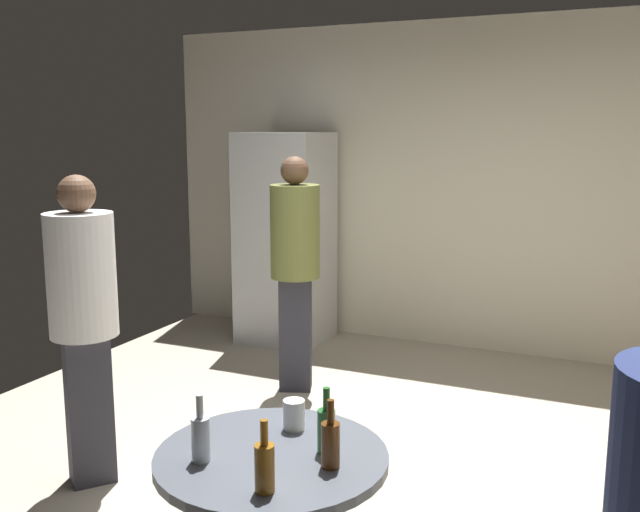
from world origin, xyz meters
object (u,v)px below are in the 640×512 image
object	(u,v)px
beer_bottle_green	(326,429)
plastic_cup_white	(294,415)
foreground_table	(272,482)
beer_bottle_brown	(331,443)
beer_bottle_amber	(265,466)
person_in_olive_shirt	(295,256)
person_in_white_shirt	(83,308)
beer_bottle_clear	(201,437)
refrigerator	(286,238)

from	to	relation	value
beer_bottle_green	plastic_cup_white	distance (m)	0.23
foreground_table	beer_bottle_brown	bearing A→B (deg)	-2.29
beer_bottle_amber	beer_bottle_green	bearing A→B (deg)	79.14
person_in_olive_shirt	beer_bottle_amber	bearing A→B (deg)	3.33
plastic_cup_white	person_in_white_shirt	size ratio (longest dim) A/B	0.07
person_in_olive_shirt	beer_bottle_green	bearing A→B (deg)	7.59
plastic_cup_white	beer_bottle_clear	bearing A→B (deg)	-115.34
beer_bottle_brown	person_in_olive_shirt	bearing A→B (deg)	118.70
refrigerator	beer_bottle_amber	xyz separation A→B (m)	(1.78, -3.64, -0.08)
beer_bottle_green	person_in_white_shirt	bearing A→B (deg)	159.56
foreground_table	plastic_cup_white	size ratio (longest dim) A/B	7.27
beer_bottle_brown	beer_bottle_green	bearing A→B (deg)	120.77
person_in_olive_shirt	person_in_white_shirt	size ratio (longest dim) A/B	1.03
beer_bottle_green	foreground_table	bearing A→B (deg)	-152.95
beer_bottle_clear	person_in_olive_shirt	xyz separation A→B (m)	(-0.87, 2.47, 0.14)
beer_bottle_clear	person_in_olive_shirt	world-z (taller)	person_in_olive_shirt
plastic_cup_white	person_in_olive_shirt	size ratio (longest dim) A/B	0.07
beer_bottle_brown	beer_bottle_green	distance (m)	0.11
foreground_table	person_in_olive_shirt	bearing A→B (deg)	114.41
refrigerator	foreground_table	world-z (taller)	refrigerator
refrigerator	person_in_white_shirt	world-z (taller)	refrigerator
beer_bottle_clear	person_in_white_shirt	bearing A→B (deg)	146.47
beer_bottle_green	beer_bottle_clear	world-z (taller)	same
foreground_table	person_in_olive_shirt	world-z (taller)	person_in_olive_shirt
refrigerator	person_in_olive_shirt	bearing A→B (deg)	-59.93
foreground_table	beer_bottle_green	world-z (taller)	beer_bottle_green
beer_bottle_green	person_in_white_shirt	world-z (taller)	person_in_white_shirt
beer_bottle_brown	person_in_olive_shirt	size ratio (longest dim) A/B	0.14
plastic_cup_white	person_in_white_shirt	bearing A→B (deg)	161.57
foreground_table	person_in_white_shirt	world-z (taller)	person_in_white_shirt
beer_bottle_amber	beer_bottle_green	size ratio (longest dim) A/B	1.00
foreground_table	plastic_cup_white	world-z (taller)	plastic_cup_white
person_in_white_shirt	foreground_table	bearing A→B (deg)	12.64
beer_bottle_brown	beer_bottle_green	size ratio (longest dim) A/B	1.00
person_in_olive_shirt	person_in_white_shirt	bearing A→B (deg)	-34.02
beer_bottle_green	person_in_white_shirt	xyz separation A→B (m)	(-1.60, 0.60, 0.12)
refrigerator	person_in_olive_shirt	size ratio (longest dim) A/B	1.09
refrigerator	foreground_table	bearing A→B (deg)	-63.75
plastic_cup_white	beer_bottle_amber	bearing A→B (deg)	-74.66
beer_bottle_green	person_in_white_shirt	distance (m)	1.72
beer_bottle_clear	plastic_cup_white	distance (m)	0.39
person_in_white_shirt	refrigerator	bearing A→B (deg)	133.09
refrigerator	foreground_table	xyz separation A→B (m)	(1.68, -3.40, -0.27)
beer_bottle_brown	plastic_cup_white	size ratio (longest dim) A/B	2.09
beer_bottle_brown	foreground_table	bearing A→B (deg)	177.71
foreground_table	plastic_cup_white	bearing A→B (deg)	94.89
beer_bottle_green	beer_bottle_brown	bearing A→B (deg)	-59.23
refrigerator	beer_bottle_green	distance (m)	3.79
refrigerator	beer_bottle_brown	bearing A→B (deg)	-60.87
person_in_white_shirt	beer_bottle_clear	bearing A→B (deg)	4.54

